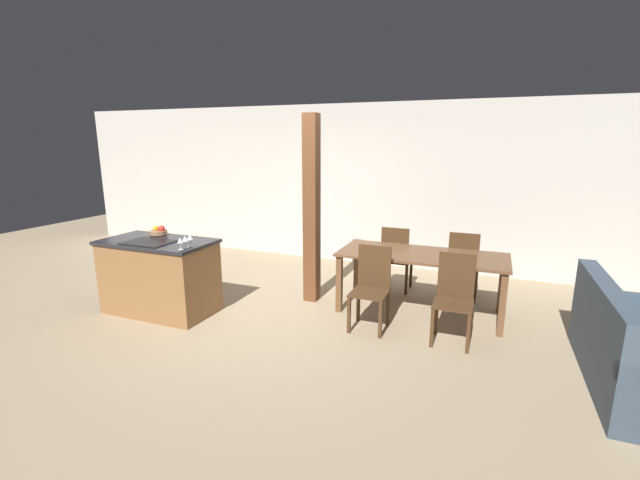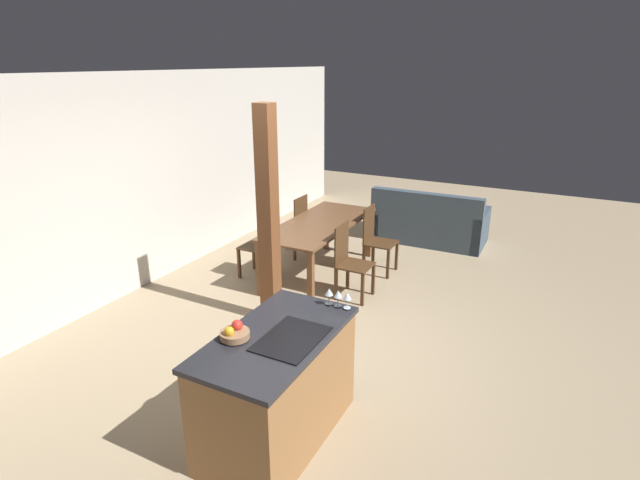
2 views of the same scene
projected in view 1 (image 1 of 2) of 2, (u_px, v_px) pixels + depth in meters
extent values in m
plane|color=#9E896B|center=(269.00, 314.00, 5.28)|extent=(16.00, 16.00, 0.00)
cube|color=beige|center=(342.00, 185.00, 7.42)|extent=(11.20, 0.08, 2.70)
cube|color=olive|center=(160.00, 278.00, 5.28)|extent=(1.33, 0.70, 0.87)
cube|color=#232328|center=(157.00, 242.00, 5.18)|extent=(1.37, 0.74, 0.04)
cube|color=black|center=(149.00, 242.00, 5.06)|extent=(0.56, 0.40, 0.01)
cylinder|color=#99704C|center=(158.00, 233.00, 5.45)|extent=(0.22, 0.22, 0.05)
sphere|color=red|center=(162.00, 229.00, 5.43)|extent=(0.08, 0.08, 0.08)
sphere|color=gold|center=(156.00, 228.00, 5.46)|extent=(0.07, 0.07, 0.07)
cylinder|color=silver|center=(181.00, 250.00, 4.68)|extent=(0.06, 0.06, 0.00)
cylinder|color=silver|center=(181.00, 246.00, 4.67)|extent=(0.01, 0.01, 0.08)
cone|color=silver|center=(180.00, 240.00, 4.66)|extent=(0.07, 0.07, 0.06)
cylinder|color=silver|center=(186.00, 248.00, 4.75)|extent=(0.06, 0.06, 0.00)
cylinder|color=silver|center=(185.00, 244.00, 4.75)|extent=(0.01, 0.01, 0.08)
cone|color=silver|center=(185.00, 239.00, 4.73)|extent=(0.07, 0.07, 0.06)
cylinder|color=silver|center=(191.00, 246.00, 4.83)|extent=(0.06, 0.06, 0.00)
cylinder|color=silver|center=(190.00, 243.00, 4.82)|extent=(0.01, 0.01, 0.08)
cone|color=silver|center=(190.00, 237.00, 4.80)|extent=(0.07, 0.07, 0.06)
cube|color=brown|center=(422.00, 255.00, 5.19)|extent=(2.00, 0.86, 0.03)
cube|color=brown|center=(339.00, 284.00, 5.29)|extent=(0.07, 0.07, 0.72)
cube|color=brown|center=(502.00, 305.00, 4.61)|extent=(0.07, 0.07, 0.72)
cube|color=brown|center=(357.00, 268.00, 5.95)|extent=(0.07, 0.07, 0.72)
cube|color=brown|center=(502.00, 284.00, 5.27)|extent=(0.07, 0.07, 0.72)
cube|color=#472D19|center=(369.00, 293.00, 4.76)|extent=(0.40, 0.40, 0.02)
cube|color=#472D19|center=(374.00, 266.00, 4.88)|extent=(0.38, 0.02, 0.49)
cube|color=#472D19|center=(349.00, 315.00, 4.72)|extent=(0.04, 0.04, 0.42)
cube|color=#472D19|center=(380.00, 320.00, 4.59)|extent=(0.04, 0.04, 0.42)
cube|color=#472D19|center=(358.00, 304.00, 5.04)|extent=(0.04, 0.04, 0.42)
cube|color=#472D19|center=(388.00, 308.00, 4.91)|extent=(0.04, 0.04, 0.42)
cube|color=#472D19|center=(453.00, 304.00, 4.44)|extent=(0.40, 0.40, 0.02)
cube|color=#472D19|center=(456.00, 275.00, 4.55)|extent=(0.38, 0.02, 0.49)
cube|color=#472D19|center=(432.00, 328.00, 4.39)|extent=(0.04, 0.04, 0.42)
cube|color=#472D19|center=(468.00, 334.00, 4.26)|extent=(0.04, 0.04, 0.42)
cube|color=#472D19|center=(436.00, 315.00, 4.71)|extent=(0.04, 0.04, 0.42)
cube|color=#472D19|center=(470.00, 320.00, 4.58)|extent=(0.04, 0.04, 0.42)
cube|color=#472D19|center=(397.00, 260.00, 6.08)|extent=(0.40, 0.40, 0.02)
cube|color=#472D19|center=(395.00, 246.00, 5.85)|extent=(0.38, 0.02, 0.49)
cube|color=#472D19|center=(411.00, 273.00, 6.23)|extent=(0.04, 0.04, 0.42)
cube|color=#472D19|center=(387.00, 270.00, 6.36)|extent=(0.04, 0.04, 0.42)
cube|color=#472D19|center=(406.00, 280.00, 5.91)|extent=(0.04, 0.04, 0.42)
cube|color=#472D19|center=(381.00, 277.00, 6.04)|extent=(0.04, 0.04, 0.42)
cube|color=#472D19|center=(463.00, 267.00, 5.76)|extent=(0.40, 0.40, 0.02)
cube|color=#472D19|center=(464.00, 252.00, 5.53)|extent=(0.38, 0.02, 0.49)
cube|color=#472D19|center=(476.00, 280.00, 5.90)|extent=(0.04, 0.04, 0.42)
cube|color=#472D19|center=(450.00, 277.00, 6.03)|extent=(0.04, 0.04, 0.42)
cube|color=#472D19|center=(475.00, 288.00, 5.58)|extent=(0.04, 0.04, 0.42)
cube|color=#472D19|center=(447.00, 285.00, 5.71)|extent=(0.04, 0.04, 0.42)
cube|color=#3D4C5B|center=(604.00, 309.00, 3.69)|extent=(0.18, 1.77, 0.44)
cube|color=#3D4C5B|center=(621.00, 320.00, 4.39)|extent=(0.88, 0.15, 0.59)
cube|color=brown|center=(312.00, 211.00, 5.50)|extent=(0.18, 0.18, 2.42)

